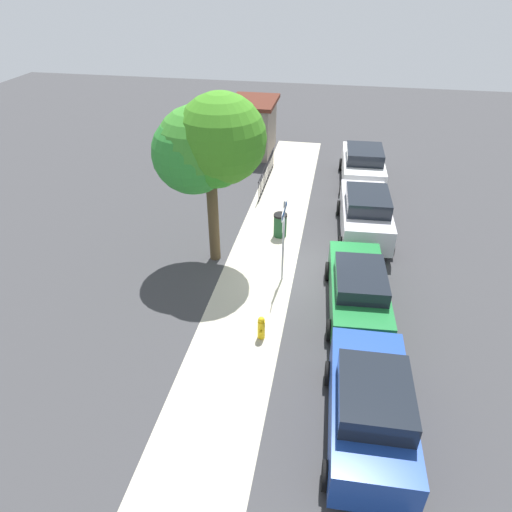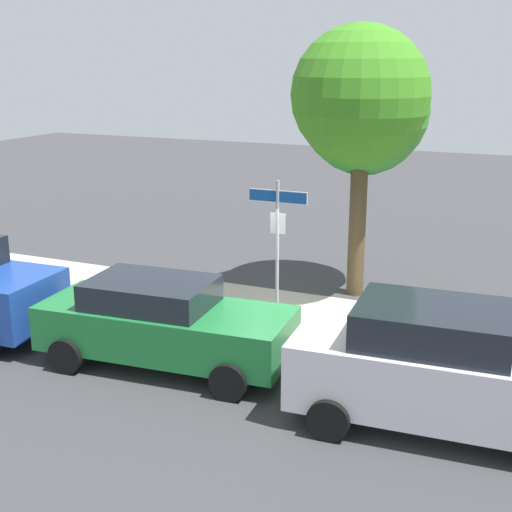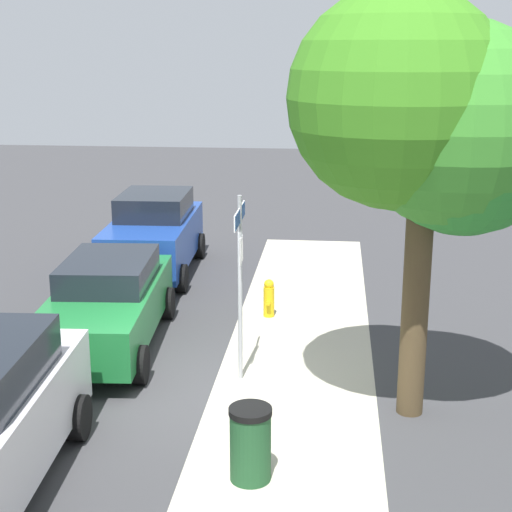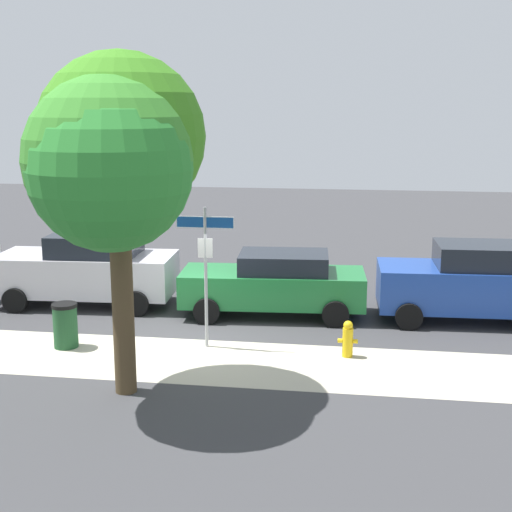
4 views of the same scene
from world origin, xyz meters
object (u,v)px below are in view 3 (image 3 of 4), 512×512
at_px(street_sign, 240,256).
at_px(trash_bin, 250,444).
at_px(car_blue, 154,234).
at_px(fire_hydrant, 269,298).
at_px(shade_tree, 432,121).
at_px(car_green, 108,303).

relative_size(street_sign, trash_bin, 3.13).
relative_size(car_blue, fire_hydrant, 5.53).
height_order(shade_tree, car_green, shade_tree).
height_order(street_sign, trash_bin, street_sign).
distance_m(street_sign, trash_bin, 3.45).
distance_m(car_blue, car_green, 4.72).
bearing_deg(car_blue, car_green, 0.98).
bearing_deg(fire_hydrant, street_sign, -3.72).
xyz_separation_m(car_blue, fire_hydrant, (2.83, 3.02, -0.58)).
distance_m(shade_tree, trash_bin, 4.91).
distance_m(street_sign, car_blue, 6.63).
relative_size(shade_tree, trash_bin, 6.24).
height_order(fire_hydrant, trash_bin, trash_bin).
distance_m(fire_hydrant, trash_bin, 6.08).
bearing_deg(fire_hydrant, car_green, -55.79).
bearing_deg(shade_tree, car_blue, -140.69).
xyz_separation_m(street_sign, car_green, (-1.18, -2.56, -1.27)).
relative_size(shade_tree, car_green, 1.32).
height_order(shade_tree, fire_hydrant, shade_tree).
bearing_deg(car_green, fire_hydrant, 120.26).
height_order(shade_tree, trash_bin, shade_tree).
xyz_separation_m(car_green, trash_bin, (4.20, 3.06, -0.33)).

